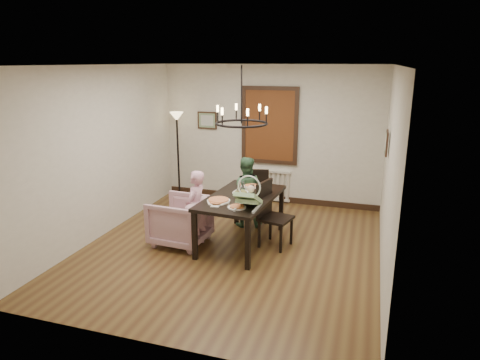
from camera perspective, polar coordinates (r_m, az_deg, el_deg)
The scene contains 17 objects.
room_shell at distance 6.74m, azimuth -0.25°, elevation 3.12°, with size 4.51×5.00×2.81m.
dining_table at distance 6.76m, azimuth 0.20°, elevation -2.87°, with size 1.11×1.79×0.80m.
chair_far at distance 7.84m, azimuth 2.28°, elevation -2.16°, with size 0.41×0.41×0.93m, color black, non-canonical shape.
chair_right at distance 6.75m, azimuth 4.81°, elevation -4.63°, with size 0.46×0.46×1.05m, color black, non-canonical shape.
armchair at distance 6.95m, azimuth -8.01°, elevation -5.39°, with size 0.82×0.85×0.77m, color #C899AD.
elderly_woman at distance 6.80m, azimuth -5.88°, elevation -4.66°, with size 0.37×0.24×1.02m, color #D798AD.
seated_man at distance 7.57m, azimuth 0.70°, elevation -2.37°, with size 0.51×0.40×1.04m, color #3C6542.
baby_bouncer at distance 6.16m, azimuth 1.11°, elevation -2.27°, with size 0.37×0.50×0.33m, color #A0CD8D, non-canonical shape.
salad_bowl at distance 6.75m, azimuth 0.09°, elevation -1.79°, with size 0.30×0.30×0.07m, color white.
pizza_platter at distance 6.48m, azimuth -2.88°, elevation -2.72°, with size 0.35×0.35×0.04m, color tan.
drinking_glass at distance 6.70m, azimuth -0.13°, elevation -1.66°, with size 0.07×0.07×0.13m, color silver.
window_blinds at distance 8.68m, azimuth 3.96°, elevation 7.25°, with size 1.00×0.03×1.40m, color brown.
radiator at distance 8.97m, azimuth 3.84°, elevation -0.66°, with size 0.92×0.12×0.62m, color silver, non-canonical shape.
picture_back at distance 9.09m, azimuth -4.40°, elevation 7.93°, with size 0.42×0.03×0.36m, color black.
picture_right at distance 6.91m, azimuth 18.97°, elevation 4.70°, with size 0.42×0.03×0.36m, color black.
floor_lamp at distance 9.15m, azimuth -8.25°, elevation 3.10°, with size 0.30×0.30×1.80m, color black, non-canonical shape.
chandelier at distance 6.47m, azimuth 0.21°, elevation 7.56°, with size 0.80×0.80×0.04m, color black.
Camera 1 is at (1.99, -5.90, 2.85)m, focal length 32.00 mm.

